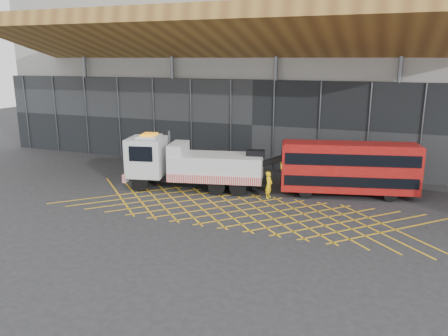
% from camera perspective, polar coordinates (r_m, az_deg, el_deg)
% --- Properties ---
extents(ground_plane, '(120.00, 120.00, 0.00)m').
position_cam_1_polar(ground_plane, '(31.01, -6.20, -4.46)').
color(ground_plane, '#252527').
extents(road_markings, '(26.36, 7.16, 0.01)m').
position_cam_1_polar(road_markings, '(29.24, 2.27, -5.53)').
color(road_markings, '#EEAD16').
rests_on(road_markings, ground_plane).
extents(construction_building, '(55.00, 23.97, 18.00)m').
position_cam_1_polar(construction_building, '(46.02, 6.36, 12.98)').
color(construction_building, gray).
rests_on(construction_building, ground_plane).
extents(recovery_truck, '(12.43, 4.99, 4.32)m').
position_cam_1_polar(recovery_truck, '(33.54, -4.50, 0.56)').
color(recovery_truck, black).
rests_on(recovery_truck, ground_plane).
extents(bus_towed, '(9.96, 4.43, 3.95)m').
position_cam_1_polar(bus_towed, '(32.88, 15.99, 0.13)').
color(bus_towed, '#9E0F0C').
rests_on(bus_towed, ground_plane).
extents(worker, '(0.56, 0.77, 1.95)m').
position_cam_1_polar(worker, '(31.67, 5.87, -2.20)').
color(worker, yellow).
rests_on(worker, ground_plane).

